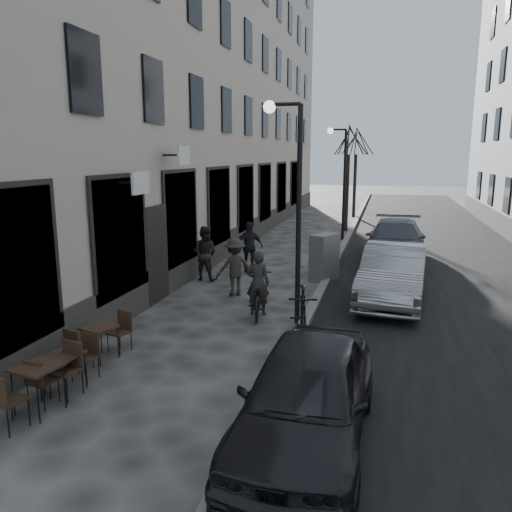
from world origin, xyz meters
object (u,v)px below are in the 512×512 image
at_px(bistro_set_b, 65,369).
at_px(moped, 303,317).
at_px(bistro_set_c, 100,340).
at_px(pedestrian_mid, 235,267).
at_px(car_mid, 393,274).
at_px(car_near, 307,396).
at_px(tree_far, 356,142).
at_px(utility_cabinet, 324,257).
at_px(streetlamp_far, 341,171).
at_px(tree_near, 349,139).
at_px(bistro_set_a, 39,384).
at_px(car_far, 395,241).
at_px(streetlamp_near, 292,189).
at_px(pedestrian_near, 205,253).
at_px(pedestrian_far, 249,247).
at_px(bicycle, 258,295).

relative_size(bistro_set_b, moped, 0.69).
bearing_deg(bistro_set_c, pedestrian_mid, 92.81).
height_order(bistro_set_b, car_mid, car_mid).
bearing_deg(bistro_set_b, car_near, -0.08).
relative_size(tree_far, utility_cabinet, 3.87).
height_order(car_near, car_mid, car_mid).
distance_m(streetlamp_far, utility_cabinet, 8.09).
bearing_deg(tree_near, bistro_set_a, -98.54).
distance_m(tree_near, car_far, 8.50).
xyz_separation_m(car_near, moped, (-0.65, 3.58, -0.10)).
bearing_deg(streetlamp_near, bistro_set_b, -123.87).
distance_m(pedestrian_near, moped, 6.09).
bearing_deg(moped, car_near, -89.38).
xyz_separation_m(tree_near, car_mid, (2.29, -12.55, -3.91)).
relative_size(streetlamp_near, tree_far, 0.89).
bearing_deg(tree_near, pedestrian_far, -103.33).
distance_m(car_near, car_far, 12.83).
xyz_separation_m(pedestrian_near, pedestrian_far, (1.04, 1.47, -0.01)).
relative_size(streetlamp_far, bistro_set_a, 3.26).
height_order(bistro_set_a, car_mid, car_mid).
bearing_deg(pedestrian_far, tree_near, 42.42).
xyz_separation_m(streetlamp_near, bistro_set_a, (-2.95, -5.12, -2.70)).
distance_m(streetlamp_far, bistro_set_a, 17.58).
xyz_separation_m(streetlamp_far, pedestrian_near, (-3.38, -8.67, -2.30)).
height_order(utility_cabinet, pedestrian_near, pedestrian_near).
xyz_separation_m(bicycle, car_near, (2.07, -5.33, 0.22)).
relative_size(tree_near, bicycle, 3.05).
bearing_deg(streetlamp_near, bicycle, 155.50).
bearing_deg(bicycle, streetlamp_far, -106.04).
relative_size(tree_near, pedestrian_mid, 3.48).
distance_m(tree_near, bicycle, 15.21).
xyz_separation_m(tree_far, bistro_set_a, (-3.02, -26.12, -4.20)).
xyz_separation_m(bistro_set_a, car_mid, (5.31, 7.57, 0.29)).
height_order(bistro_set_c, pedestrian_mid, pedestrian_mid).
xyz_separation_m(streetlamp_far, car_far, (2.47, -4.16, -2.41)).
xyz_separation_m(bistro_set_a, car_near, (4.12, 0.20, 0.25)).
distance_m(bistro_set_b, car_far, 13.44).
bearing_deg(bistro_set_c, bistro_set_b, -67.32).
xyz_separation_m(tree_far, moped, (0.45, -22.34, -4.06)).
distance_m(streetlamp_far, pedestrian_far, 7.92).
bearing_deg(tree_near, bicycle, -93.80).
height_order(bistro_set_c, car_far, car_far).
xyz_separation_m(tree_near, car_near, (1.10, -19.92, -3.96)).
bearing_deg(pedestrian_far, pedestrian_mid, -116.54).
xyz_separation_m(bistro_set_a, car_far, (5.42, 12.96, 0.29)).
distance_m(utility_cabinet, car_near, 9.25).
distance_m(tree_far, car_far, 13.94).
distance_m(bistro_set_c, moped, 4.07).
xyz_separation_m(bistro_set_b, car_mid, (5.34, 6.89, 0.34)).
bearing_deg(bicycle, streetlamp_near, 143.88).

